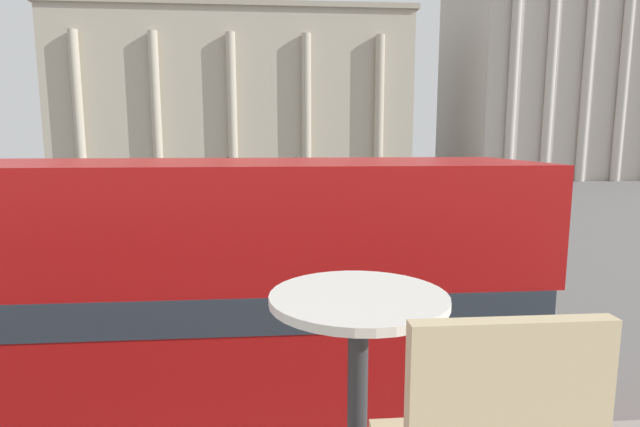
{
  "coord_description": "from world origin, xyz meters",
  "views": [
    {
      "loc": [
        0.49,
        -1.93,
        4.48
      ],
      "look_at": [
        1.97,
        16.0,
        1.73
      ],
      "focal_mm": 28.0,
      "sensor_mm": 36.0,
      "label": 1
    }
  ],
  "objects_px": {
    "pedestrian_olive": "(154,213)",
    "traffic_light_near": "(89,225)",
    "cafe_dining_table": "(358,350)",
    "double_decker_bus": "(133,298)",
    "plaza_building_right": "(560,74)",
    "traffic_light_far": "(230,177)",
    "pedestrian_blue": "(458,238)",
    "car_white": "(323,199)",
    "pedestrian_black": "(154,231)",
    "plaza_building_left": "(237,98)",
    "car_black": "(60,251)",
    "traffic_light_mid": "(298,186)"
  },
  "relations": [
    {
      "from": "pedestrian_olive",
      "to": "traffic_light_near",
      "type": "bearing_deg",
      "value": -136.05
    },
    {
      "from": "pedestrian_olive",
      "to": "cafe_dining_table",
      "type": "bearing_deg",
      "value": -126.34
    },
    {
      "from": "double_decker_bus",
      "to": "plaza_building_right",
      "type": "height_order",
      "value": "plaza_building_right"
    },
    {
      "from": "traffic_light_far",
      "to": "pedestrian_blue",
      "type": "distance_m",
      "value": 15.34
    },
    {
      "from": "plaza_building_right",
      "to": "car_white",
      "type": "xyz_separation_m",
      "value": [
        -30.05,
        -26.84,
        -11.05
      ]
    },
    {
      "from": "cafe_dining_table",
      "to": "plaza_building_right",
      "type": "distance_m",
      "value": 64.82
    },
    {
      "from": "pedestrian_black",
      "to": "pedestrian_olive",
      "type": "height_order",
      "value": "pedestrian_black"
    },
    {
      "from": "plaza_building_left",
      "to": "traffic_light_near",
      "type": "relative_size",
      "value": 10.45
    },
    {
      "from": "traffic_light_far",
      "to": "pedestrian_olive",
      "type": "bearing_deg",
      "value": -121.43
    },
    {
      "from": "cafe_dining_table",
      "to": "car_black",
      "type": "distance_m",
      "value": 17.57
    },
    {
      "from": "pedestrian_olive",
      "to": "plaza_building_right",
      "type": "bearing_deg",
      "value": -11.22
    },
    {
      "from": "cafe_dining_table",
      "to": "car_black",
      "type": "bearing_deg",
      "value": 116.24
    },
    {
      "from": "double_decker_bus",
      "to": "car_black",
      "type": "relative_size",
      "value": 2.58
    },
    {
      "from": "double_decker_bus",
      "to": "pedestrian_olive",
      "type": "height_order",
      "value": "double_decker_bus"
    },
    {
      "from": "plaza_building_right",
      "to": "pedestrian_black",
      "type": "height_order",
      "value": "plaza_building_right"
    },
    {
      "from": "pedestrian_olive",
      "to": "pedestrian_black",
      "type": "bearing_deg",
      "value": -128.21
    },
    {
      "from": "pedestrian_blue",
      "to": "pedestrian_black",
      "type": "bearing_deg",
      "value": 1.42
    },
    {
      "from": "cafe_dining_table",
      "to": "plaza_building_right",
      "type": "relative_size",
      "value": 0.03
    },
    {
      "from": "cafe_dining_table",
      "to": "pedestrian_black",
      "type": "bearing_deg",
      "value": 106.02
    },
    {
      "from": "cafe_dining_table",
      "to": "traffic_light_far",
      "type": "relative_size",
      "value": 0.22
    },
    {
      "from": "traffic_light_near",
      "to": "pedestrian_blue",
      "type": "height_order",
      "value": "traffic_light_near"
    },
    {
      "from": "traffic_light_far",
      "to": "car_white",
      "type": "xyz_separation_m",
      "value": [
        5.49,
        1.2,
        -1.51
      ]
    },
    {
      "from": "double_decker_bus",
      "to": "traffic_light_far",
      "type": "distance_m",
      "value": 22.36
    },
    {
      "from": "traffic_light_mid",
      "to": "pedestrian_blue",
      "type": "height_order",
      "value": "traffic_light_mid"
    },
    {
      "from": "double_decker_bus",
      "to": "traffic_light_near",
      "type": "distance_m",
      "value": 6.73
    },
    {
      "from": "traffic_light_near",
      "to": "car_white",
      "type": "relative_size",
      "value": 0.83
    },
    {
      "from": "traffic_light_near",
      "to": "pedestrian_blue",
      "type": "distance_m",
      "value": 11.84
    },
    {
      "from": "traffic_light_mid",
      "to": "car_black",
      "type": "height_order",
      "value": "traffic_light_mid"
    },
    {
      "from": "double_decker_bus",
      "to": "plaza_building_left",
      "type": "height_order",
      "value": "plaza_building_left"
    },
    {
      "from": "pedestrian_olive",
      "to": "car_white",
      "type": "bearing_deg",
      "value": -15.66
    },
    {
      "from": "double_decker_bus",
      "to": "pedestrian_blue",
      "type": "xyz_separation_m",
      "value": [
        8.28,
        10.06,
        -1.34
      ]
    },
    {
      "from": "traffic_light_near",
      "to": "pedestrian_black",
      "type": "bearing_deg",
      "value": 88.81
    },
    {
      "from": "car_white",
      "to": "plaza_building_right",
      "type": "bearing_deg",
      "value": -33.6
    },
    {
      "from": "traffic_light_far",
      "to": "pedestrian_blue",
      "type": "height_order",
      "value": "traffic_light_far"
    },
    {
      "from": "plaza_building_left",
      "to": "traffic_light_mid",
      "type": "xyz_separation_m",
      "value": [
        5.2,
        -34.19,
        -6.26
      ]
    },
    {
      "from": "traffic_light_near",
      "to": "car_black",
      "type": "height_order",
      "value": "traffic_light_near"
    },
    {
      "from": "plaza_building_right",
      "to": "car_black",
      "type": "bearing_deg",
      "value": -135.06
    },
    {
      "from": "traffic_light_near",
      "to": "car_black",
      "type": "relative_size",
      "value": 0.83
    },
    {
      "from": "car_black",
      "to": "pedestrian_blue",
      "type": "height_order",
      "value": "pedestrian_blue"
    },
    {
      "from": "pedestrian_blue",
      "to": "pedestrian_black",
      "type": "height_order",
      "value": "pedestrian_black"
    },
    {
      "from": "double_decker_bus",
      "to": "traffic_light_near",
      "type": "relative_size",
      "value": 3.11
    },
    {
      "from": "traffic_light_mid",
      "to": "pedestrian_black",
      "type": "height_order",
      "value": "traffic_light_mid"
    },
    {
      "from": "traffic_light_far",
      "to": "pedestrian_blue",
      "type": "relative_size",
      "value": 2.0
    },
    {
      "from": "double_decker_bus",
      "to": "pedestrian_olive",
      "type": "relative_size",
      "value": 6.72
    },
    {
      "from": "plaza_building_left",
      "to": "traffic_light_mid",
      "type": "distance_m",
      "value": 35.15
    },
    {
      "from": "plaza_building_right",
      "to": "car_black",
      "type": "distance_m",
      "value": 57.72
    },
    {
      "from": "double_decker_bus",
      "to": "traffic_light_mid",
      "type": "xyz_separation_m",
      "value": [
        2.82,
        14.86,
        0.08
      ]
    },
    {
      "from": "pedestrian_blue",
      "to": "pedestrian_olive",
      "type": "relative_size",
      "value": 1.04
    },
    {
      "from": "traffic_light_mid",
      "to": "double_decker_bus",
      "type": "bearing_deg",
      "value": -100.75
    },
    {
      "from": "traffic_light_far",
      "to": "car_black",
      "type": "xyz_separation_m",
      "value": [
        -4.56,
        -11.99,
        -1.51
      ]
    }
  ]
}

